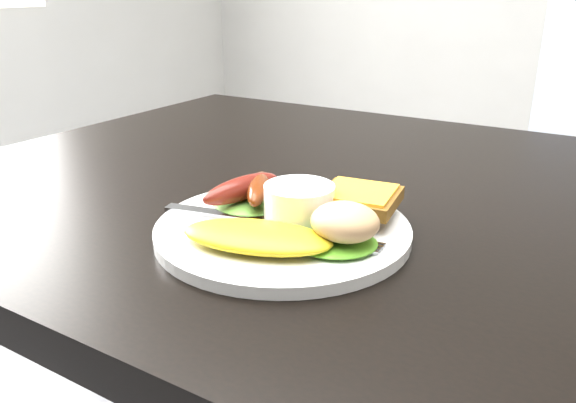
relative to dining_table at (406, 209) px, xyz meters
name	(u,v)px	position (x,y,z in m)	size (l,w,h in m)	color
dining_table	(406,209)	(0.00, 0.00, 0.00)	(1.20, 0.80, 0.04)	black
person	(332,70)	(-0.39, 0.57, 0.07)	(0.58, 0.38, 1.60)	#24528A
plate	(283,229)	(-0.06, -0.18, 0.03)	(0.25, 0.25, 0.01)	white
lettuce_left	(249,203)	(-0.12, -0.16, 0.04)	(0.08, 0.07, 0.01)	#6AA12C
lettuce_right	(335,242)	(0.00, -0.20, 0.04)	(0.08, 0.07, 0.01)	#46821A
omelette	(257,237)	(-0.06, -0.23, 0.04)	(0.14, 0.06, 0.02)	yellow
sausage_a	(242,188)	(-0.12, -0.16, 0.05)	(0.02, 0.10, 0.02)	maroon
sausage_b	(259,188)	(-0.11, -0.15, 0.05)	(0.02, 0.09, 0.02)	#632C04
ramekin	(299,205)	(-0.05, -0.16, 0.05)	(0.07, 0.07, 0.04)	white
toast_a	(337,208)	(-0.03, -0.13, 0.04)	(0.07, 0.07, 0.01)	brown
toast_b	(359,199)	(-0.01, -0.12, 0.05)	(0.07, 0.07, 0.01)	brown
potato_salad	(345,222)	(0.01, -0.19, 0.06)	(0.06, 0.06, 0.03)	beige
fork	(244,217)	(-0.10, -0.19, 0.03)	(0.17, 0.01, 0.00)	#ADAFB7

